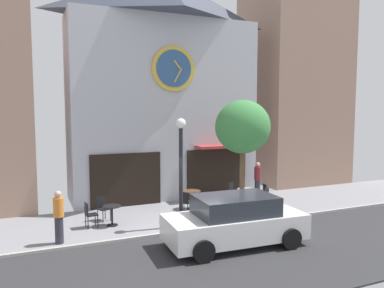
# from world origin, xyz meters

# --- Properties ---
(ground_plane) EXTENTS (27.41, 9.54, 0.13)m
(ground_plane) POSITION_xyz_m (0.00, -0.50, -0.02)
(ground_plane) COLOR gray
(clock_building) EXTENTS (8.73, 4.20, 10.54)m
(clock_building) POSITION_xyz_m (0.53, 5.66, 5.46)
(clock_building) COLOR #B2B2BC
(clock_building) RESTS_ON ground_plane
(neighbor_building_right) EXTENTS (5.16, 4.34, 13.21)m
(neighbor_building_right) POSITION_xyz_m (8.78, 6.43, 6.61)
(neighbor_building_right) COLOR #9E7A66
(neighbor_building_right) RESTS_ON ground_plane
(street_lamp) EXTENTS (0.36, 0.36, 3.87)m
(street_lamp) POSITION_xyz_m (-0.54, 0.64, 1.97)
(street_lamp) COLOR black
(street_lamp) RESTS_ON ground_plane
(street_tree) EXTENTS (2.17, 1.95, 4.54)m
(street_tree) POSITION_xyz_m (2.13, 0.93, 3.48)
(street_tree) COLOR brown
(street_tree) RESTS_ON ground_plane
(cafe_table_near_curb) EXTENTS (0.66, 0.66, 0.73)m
(cafe_table_near_curb) POSITION_xyz_m (-2.78, 1.73, 0.50)
(cafe_table_near_curb) COLOR black
(cafe_table_near_curb) RESTS_ON ground_plane
(cafe_table_center) EXTENTS (0.75, 0.75, 0.77)m
(cafe_table_center) POSITION_xyz_m (0.76, 2.72, 0.56)
(cafe_table_center) COLOR black
(cafe_table_center) RESTS_ON ground_plane
(cafe_table_leftmost) EXTENTS (0.78, 0.78, 0.76)m
(cafe_table_leftmost) POSITION_xyz_m (3.10, 2.17, 0.56)
(cafe_table_leftmost) COLOR black
(cafe_table_leftmost) RESTS_ON ground_plane
(cafe_chair_curbside) EXTENTS (0.49, 0.49, 0.90)m
(cafe_chair_curbside) POSITION_xyz_m (3.92, 2.17, 0.53)
(cafe_chair_curbside) COLOR black
(cafe_chair_curbside) RESTS_ON ground_plane
(cafe_chair_near_lamp) EXTENTS (0.56, 0.56, 0.90)m
(cafe_chair_near_lamp) POSITION_xyz_m (0.21, 2.12, 0.53)
(cafe_chair_near_lamp) COLOR black
(cafe_chair_near_lamp) RESTS_ON ground_plane
(cafe_chair_right_end) EXTENTS (0.53, 0.53, 0.90)m
(cafe_chair_right_end) POSITION_xyz_m (-2.97, 2.53, 0.53)
(cafe_chair_right_end) COLOR black
(cafe_chair_right_end) RESTS_ON ground_plane
(cafe_chair_facing_street) EXTENTS (0.54, 0.54, 0.90)m
(cafe_chair_facing_street) POSITION_xyz_m (3.58, 1.53, 0.53)
(cafe_chair_facing_street) COLOR black
(cafe_chair_facing_street) RESTS_ON ground_plane
(cafe_chair_under_awning) EXTENTS (0.55, 0.55, 0.90)m
(cafe_chair_under_awning) POSITION_xyz_m (2.84, 2.91, 0.53)
(cafe_chair_under_awning) COLOR black
(cafe_chair_under_awning) RESTS_ON ground_plane
(cafe_chair_corner) EXTENTS (0.44, 0.44, 0.90)m
(cafe_chair_corner) POSITION_xyz_m (-3.56, 1.83, 0.53)
(cafe_chair_corner) COLOR black
(cafe_chair_corner) RESTS_ON ground_plane
(cafe_chair_mid_row) EXTENTS (0.49, 0.49, 0.90)m
(cafe_chair_mid_row) POSITION_xyz_m (0.96, 1.91, 0.53)
(cafe_chair_mid_row) COLOR black
(cafe_chair_mid_row) RESTS_ON ground_plane
(cafe_chair_by_entrance) EXTENTS (0.51, 0.51, 0.90)m
(cafe_chair_by_entrance) POSITION_xyz_m (2.66, 1.46, 0.53)
(cafe_chair_by_entrance) COLOR black
(cafe_chair_by_entrance) RESTS_ON ground_plane
(pedestrian_orange) EXTENTS (0.39, 0.39, 1.67)m
(pedestrian_orange) POSITION_xyz_m (-4.66, 0.58, 0.86)
(pedestrian_orange) COLOR #2D2D38
(pedestrian_orange) RESTS_ON ground_plane
(pedestrian_maroon) EXTENTS (0.44, 0.44, 1.67)m
(pedestrian_maroon) POSITION_xyz_m (4.47, 3.42, 0.86)
(pedestrian_maroon) COLOR #2D2D38
(pedestrian_maroon) RESTS_ON ground_plane
(parked_car_white) EXTENTS (4.37, 2.17, 1.55)m
(parked_car_white) POSITION_xyz_m (0.31, -1.72, 0.76)
(parked_car_white) COLOR white
(parked_car_white) RESTS_ON ground_plane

